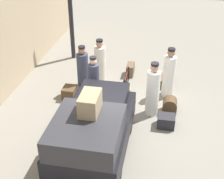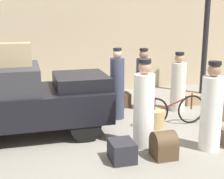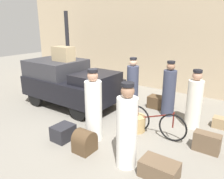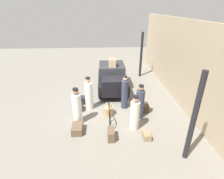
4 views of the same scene
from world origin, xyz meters
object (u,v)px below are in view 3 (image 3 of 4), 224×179
at_px(porter_with_bicycle, 94,108).
at_px(trunk_barrel_dark, 85,142).
at_px(trunk_umber_medium, 159,169).
at_px(trunk_on_truck_roof, 63,54).
at_px(wicker_basket, 137,123).
at_px(trunk_large_brown, 156,102).
at_px(truck, 69,81).
at_px(porter_standing_middle, 127,130).
at_px(bicycle, 154,122).
at_px(conductor_in_dark_uniform, 194,102).
at_px(trunk_wicker_pale, 222,123).
at_px(porter_lifting_near_truck, 169,91).
at_px(suitcase_tan_flat, 207,142).
at_px(suitcase_small_leather, 63,133).
at_px(porter_carrying_trunk, 132,89).

bearing_deg(porter_with_bicycle, trunk_barrel_dark, -71.44).
height_order(trunk_umber_medium, trunk_on_truck_roof, trunk_on_truck_roof).
height_order(wicker_basket, trunk_large_brown, wicker_basket).
xyz_separation_m(truck, porter_standing_middle, (3.50, -1.84, -0.06)).
distance_m(bicycle, conductor_in_dark_uniform, 1.34).
bearing_deg(trunk_on_truck_roof, trunk_wicker_pale, 12.93).
bearing_deg(trunk_large_brown, trunk_wicker_pale, -9.73).
relative_size(bicycle, wicker_basket, 3.52).
relative_size(truck, porter_standing_middle, 1.88).
distance_m(porter_lifting_near_truck, conductor_in_dark_uniform, 0.99).
bearing_deg(truck, trunk_large_brown, 29.89).
xyz_separation_m(trunk_wicker_pale, suitcase_tan_flat, (-0.08, -1.50, 0.08)).
bearing_deg(trunk_on_truck_roof, suitcase_small_leather, -45.15).
xyz_separation_m(trunk_wicker_pale, trunk_on_truck_roof, (-5.05, -1.16, 1.68)).
height_order(suitcase_small_leather, trunk_large_brown, trunk_large_brown).
distance_m(truck, porter_carrying_trunk, 2.32).
bearing_deg(trunk_barrel_dark, porter_standing_middle, 6.09).
relative_size(porter_lifting_near_truck, porter_carrying_trunk, 0.95).
bearing_deg(suitcase_tan_flat, suitcase_small_leather, -153.80).
relative_size(truck, suitcase_tan_flat, 5.80).
xyz_separation_m(porter_with_bicycle, trunk_wicker_pale, (2.58, 2.53, -0.68)).
relative_size(trunk_large_brown, suitcase_tan_flat, 0.91).
bearing_deg(porter_with_bicycle, porter_standing_middle, -20.43).
bearing_deg(conductor_in_dark_uniform, trunk_umber_medium, -87.68).
height_order(truck, porter_with_bicycle, porter_with_bicycle).
height_order(porter_with_bicycle, trunk_large_brown, porter_with_bicycle).
relative_size(porter_standing_middle, porter_lifting_near_truck, 1.02).
distance_m(wicker_basket, trunk_umber_medium, 1.92).
distance_m(trunk_wicker_pale, suitcase_tan_flat, 1.50).
height_order(porter_lifting_near_truck, conductor_in_dark_uniform, porter_lifting_near_truck).
xyz_separation_m(porter_lifting_near_truck, conductor_in_dark_uniform, (0.90, -0.42, -0.04)).
distance_m(suitcase_small_leather, trunk_large_brown, 3.55).
distance_m(bicycle, porter_standing_middle, 1.56).
distance_m(conductor_in_dark_uniform, porter_carrying_trunk, 1.87).
distance_m(truck, trunk_on_truck_roof, 0.98).
relative_size(porter_carrying_trunk, trunk_on_truck_roof, 2.54).
bearing_deg(porter_with_bicycle, porter_carrying_trunk, 89.79).
distance_m(trunk_large_brown, trunk_barrel_dark, 3.49).
bearing_deg(trunk_barrel_dark, trunk_umber_medium, 5.12).
bearing_deg(suitcase_tan_flat, trunk_on_truck_roof, 176.11).
bearing_deg(trunk_wicker_pale, trunk_umber_medium, -101.66).
height_order(wicker_basket, conductor_in_dark_uniform, conductor_in_dark_uniform).
relative_size(wicker_basket, porter_standing_middle, 0.27).
bearing_deg(porter_lifting_near_truck, trunk_barrel_dark, -103.91).
bearing_deg(suitcase_tan_flat, trunk_umber_medium, -110.12).
xyz_separation_m(trunk_large_brown, trunk_umber_medium, (1.56, -3.32, -0.04)).
relative_size(porter_carrying_trunk, suitcase_tan_flat, 3.19).
bearing_deg(trunk_large_brown, porter_lifting_near_truck, -33.34).
relative_size(trunk_wicker_pale, trunk_umber_medium, 0.65).
xyz_separation_m(porter_lifting_near_truck, trunk_on_truck_roof, (-3.44, -1.16, 1.03)).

